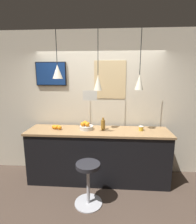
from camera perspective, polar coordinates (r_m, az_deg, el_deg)
The scene contains 14 objects.
ground_plane at distance 3.15m, azimuth -1.08°, elevation -28.32°, with size 14.00×14.00×0.00m, color #47382D.
back_wall at distance 3.62m, azimuth 0.48°, elevation 2.59°, with size 8.00×0.06×2.90m.
service_counter at distance 3.49m, azimuth 0.00°, elevation -13.95°, with size 2.67×0.64×1.02m.
bar_stool at distance 2.93m, azimuth -3.25°, elevation -20.61°, with size 0.45×0.45×0.70m.
fruit_bowl at distance 3.33m, azimuth -3.87°, elevation -4.68°, with size 0.26×0.26×0.16m.
orange_pile at distance 3.45m, azimuth -13.25°, elevation -4.83°, with size 0.21×0.14×0.08m.
juice_bottle at distance 3.30m, azimuth 1.64°, elevation -4.15°, with size 0.08×0.08×0.24m.
spread_jar at distance 3.36m, azimuth 13.87°, elevation -5.20°, with size 0.08×0.08×0.09m.
pendant_lamp_left at distance 3.27m, azimuth -13.10°, elevation 12.75°, with size 0.18×0.18×0.83m.
pendant_lamp_middle at distance 3.14m, azimuth -0.01°, elevation 9.65°, with size 0.15×0.15×1.03m.
pendant_lamp_right at distance 3.17m, azimuth 13.35°, elevation 9.55°, with size 0.15×0.15×1.02m.
mounted_tv at distance 3.71m, azimuth -15.10°, elevation 11.95°, with size 0.62×0.04×0.47m.
hanging_menu_board at distance 2.93m, azimuth -2.65°, elevation 5.39°, with size 0.24×0.01×0.17m.
wall_poster at distance 3.53m, azimuth 3.92°, elevation 10.43°, with size 0.63×0.01×0.74m.
Camera 1 is at (0.22, -2.40, 2.04)m, focal length 28.00 mm.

